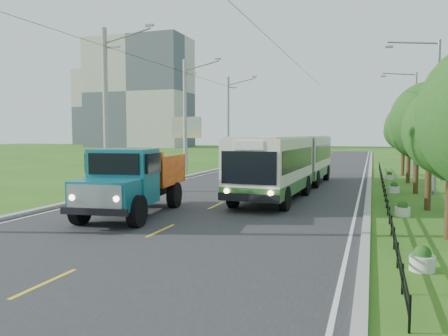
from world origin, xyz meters
The scene contains 26 objects.
ground centered at (0.00, 0.00, 0.00)m, with size 240.00×240.00×0.00m, color #295B15.
road centered at (0.00, 20.00, 0.01)m, with size 14.00×120.00×0.02m, color #28282B.
curb_left centered at (-7.20, 20.00, 0.07)m, with size 0.40×120.00×0.15m, color #9E9E99.
curb_right centered at (7.15, 20.00, 0.05)m, with size 0.30×120.00×0.10m, color #9E9E99.
edge_line_left centered at (-6.65, 20.00, 0.02)m, with size 0.12×120.00×0.00m, color silver.
edge_line_right centered at (6.65, 20.00, 0.02)m, with size 0.12×120.00×0.00m, color silver.
centre_dash centered at (0.00, 0.00, 0.02)m, with size 0.12×2.20×0.00m, color yellow.
railing_right centered at (8.00, 14.00, 0.30)m, with size 0.04×40.00×0.60m, color black.
pole_near centered at (-8.26, 9.00, 5.09)m, with size 3.51×0.32×10.00m.
pole_mid centered at (-8.26, 21.00, 5.09)m, with size 3.51×0.32×10.00m.
pole_far centered at (-8.26, 33.00, 5.09)m, with size 3.51×0.32×10.00m.
tree_third centered at (9.86, 8.14, 3.99)m, with size 3.60×3.62×6.00m.
tree_fourth centered at (9.86, 14.14, 3.59)m, with size 3.24×3.31×5.40m.
tree_fifth centered at (9.86, 20.14, 3.85)m, with size 3.48×3.52×5.80m.
tree_back centered at (9.86, 26.14, 3.65)m, with size 3.30×3.36×5.50m.
streetlight_mid centered at (10.64, 14.00, 4.90)m, with size 3.02×0.20×9.07m.
streetlight_far centered at (10.64, 28.00, 4.90)m, with size 3.02×0.20×9.07m.
planter_front centered at (8.60, -2.00, 0.29)m, with size 0.64×0.64×0.67m.
planter_near centered at (8.60, 6.00, 0.29)m, with size 0.64×0.64×0.67m.
planter_mid centered at (8.60, 14.00, 0.29)m, with size 0.64×0.64×0.67m.
planter_far centered at (8.60, 22.00, 0.29)m, with size 0.64×0.64×0.67m.
billboard_left centered at (-9.50, 24.00, 3.87)m, with size 3.00×0.20×5.20m.
apartment_near centered at (-55.00, 95.00, 15.00)m, with size 28.00×14.00×30.00m, color #B7B2A3.
apartment_far centered at (-80.00, 120.00, 13.00)m, with size 24.00×14.00×26.00m, color #B7B2A3.
bus centered at (2.48, 12.73, 2.02)m, with size 3.39×17.45×3.35m.
dump_truck centered at (-2.63, 2.54, 1.67)m, with size 3.49×7.28×2.94m.
Camera 1 is at (7.30, -14.22, 3.55)m, focal length 35.00 mm.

